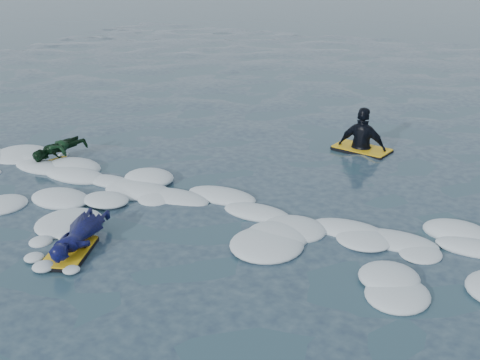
% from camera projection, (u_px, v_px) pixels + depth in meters
% --- Properties ---
extents(ground, '(120.00, 120.00, 0.00)m').
position_uv_depth(ground, '(155.00, 235.00, 9.45)').
color(ground, '#1C3845').
rests_on(ground, ground).
extents(foam_band, '(12.00, 3.10, 0.30)m').
position_uv_depth(foam_band, '(188.00, 210.00, 10.31)').
color(foam_band, white).
rests_on(foam_band, ground).
extents(prone_woman_unit, '(0.97, 1.65, 0.40)m').
position_uv_depth(prone_woman_unit, '(79.00, 236.00, 8.96)').
color(prone_woman_unit, black).
rests_on(prone_woman_unit, ground).
extents(prone_child_unit, '(0.85, 1.27, 0.45)m').
position_uv_depth(prone_child_unit, '(60.00, 152.00, 12.42)').
color(prone_child_unit, black).
rests_on(prone_child_unit, ground).
extents(waiting_rider_unit, '(1.33, 0.90, 1.84)m').
position_uv_depth(waiting_rider_unit, '(362.00, 149.00, 13.10)').
color(waiting_rider_unit, black).
rests_on(waiting_rider_unit, ground).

